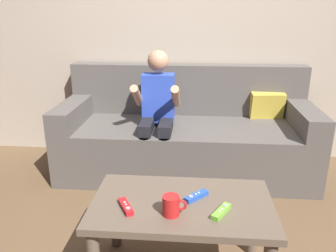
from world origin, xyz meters
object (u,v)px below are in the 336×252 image
person_seated_on_couch (157,110)px  coffee_table (182,215)px  game_remote_red_far_corner (126,207)px  couch (186,136)px  game_remote_blue_center (196,196)px  coffee_mug (171,205)px  game_remote_lime_near_edge (221,212)px

person_seated_on_couch → coffee_table: size_ratio=1.17×
person_seated_on_couch → game_remote_red_far_corner: size_ratio=7.44×
couch → game_remote_blue_center: bearing=-86.1°
person_seated_on_couch → game_remote_red_far_corner: bearing=-90.9°
coffee_table → game_remote_blue_center: 0.12m
couch → coffee_mug: (-0.03, -1.39, 0.18)m
couch → coffee_mug: bearing=-91.3°
person_seated_on_couch → game_remote_lime_near_edge: (0.43, -1.18, -0.14)m
coffee_table → coffee_mug: (-0.05, -0.11, 0.12)m
person_seated_on_couch → game_remote_blue_center: 1.11m
game_remote_lime_near_edge → person_seated_on_couch: bearing=110.1°
couch → coffee_table: size_ratio=2.33×
game_remote_lime_near_edge → coffee_mug: coffee_mug is taller
person_seated_on_couch → coffee_mug: size_ratio=8.84×
couch → game_remote_red_far_corner: 1.39m
coffee_table → coffee_mug: 0.17m
game_remote_lime_near_edge → game_remote_red_far_corner: (-0.45, 0.01, 0.00)m
coffee_mug → game_remote_blue_center: bearing=52.3°
coffee_table → game_remote_red_far_corner: 0.29m
game_remote_red_far_corner → coffee_mug: (0.22, -0.03, 0.04)m
game_remote_red_far_corner → couch: bearing=79.7°
couch → coffee_table: couch is taller
person_seated_on_couch → game_remote_red_far_corner: 1.18m
person_seated_on_couch → game_remote_blue_center: (0.31, -1.05, -0.14)m
game_remote_blue_center → game_remote_red_far_corner: size_ratio=0.89×
game_remote_red_far_corner → coffee_table: bearing=17.5°
coffee_table → coffee_mug: bearing=-113.1°
game_remote_lime_near_edge → coffee_table: bearing=154.5°
person_seated_on_couch → game_remote_lime_near_edge: size_ratio=7.51×
couch → game_remote_red_far_corner: (-0.25, -1.36, 0.15)m
person_seated_on_couch → couch: bearing=39.3°
coffee_table → game_remote_blue_center: size_ratio=7.17×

